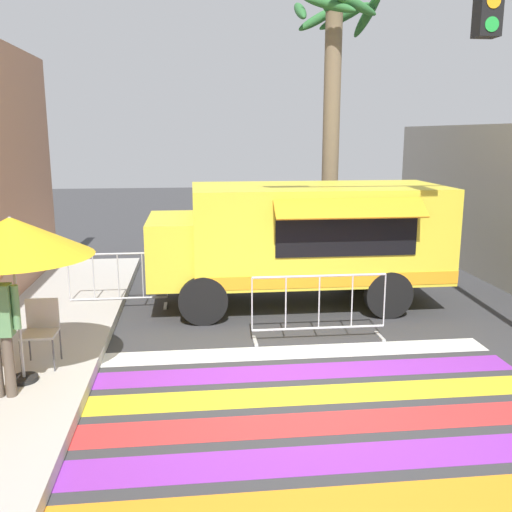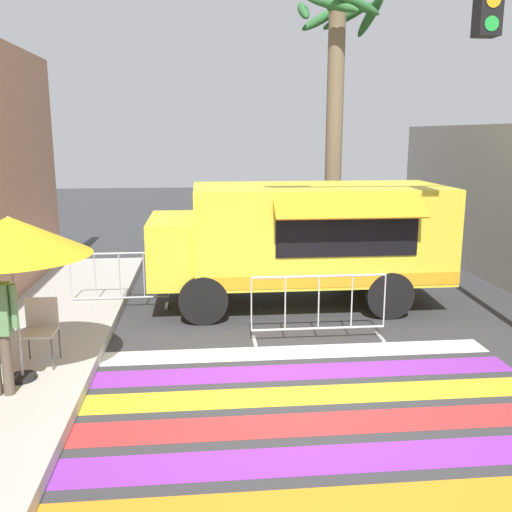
{
  "view_description": "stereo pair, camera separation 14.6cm",
  "coord_description": "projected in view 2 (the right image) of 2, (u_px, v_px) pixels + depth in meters",
  "views": [
    {
      "loc": [
        -1.47,
        -6.99,
        3.4
      ],
      "look_at": [
        -0.4,
        2.6,
        1.32
      ],
      "focal_mm": 40.0,
      "sensor_mm": 36.0,
      "label": 1
    },
    {
      "loc": [
        -1.33,
        -7.01,
        3.4
      ],
      "look_at": [
        -0.4,
        2.6,
        1.32
      ],
      "focal_mm": 40.0,
      "sensor_mm": 36.0,
      "label": 2
    }
  ],
  "objects": [
    {
      "name": "patio_umbrella",
      "position": [
        10.0,
        237.0,
        7.23
      ],
      "size": [
        2.03,
        2.03,
        2.21
      ],
      "color": "black",
      "rests_on": "sidewalk_left"
    },
    {
      "name": "folding_chair",
      "position": [
        40.0,
        325.0,
        8.11
      ],
      "size": [
        0.46,
        0.46,
        0.93
      ],
      "rotation": [
        0.0,
        0.0,
        0.33
      ],
      "color": "#4C4C51",
      "rests_on": "sidewalk_left"
    },
    {
      "name": "food_truck",
      "position": [
        296.0,
        236.0,
        11.3
      ],
      "size": [
        5.77,
        2.74,
        2.4
      ],
      "color": "yellow",
      "rests_on": "ground_plane"
    },
    {
      "name": "palm_tree",
      "position": [
        336.0,
        91.0,
        13.96
      ],
      "size": [
        2.06,
        2.09,
        6.76
      ],
      "color": "#7A664C",
      "rests_on": "ground_plane"
    },
    {
      "name": "barricade_side",
      "position": [
        120.0,
        281.0,
        11.25
      ],
      "size": [
        1.92,
        0.44,
        1.13
      ],
      "color": "#B7BABF",
      "rests_on": "ground_plane"
    },
    {
      "name": "ground_plane",
      "position": [
        304.0,
        392.0,
        7.66
      ],
      "size": [
        60.0,
        60.0,
        0.0
      ],
      "primitive_type": "plane",
      "color": "#38383A"
    },
    {
      "name": "barricade_front",
      "position": [
        319.0,
        308.0,
        9.47
      ],
      "size": [
        2.27,
        0.44,
        1.13
      ],
      "color": "#B7BABF",
      "rests_on": "ground_plane"
    },
    {
      "name": "crosswalk_painted",
      "position": [
        311.0,
        409.0,
        7.18
      ],
      "size": [
        6.4,
        4.36,
        0.01
      ],
      "color": "orange",
      "rests_on": "ground_plane"
    }
  ]
}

